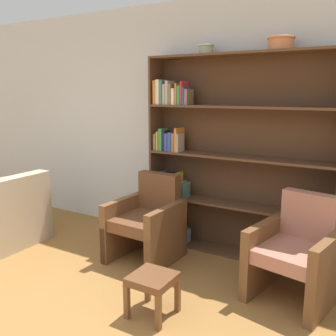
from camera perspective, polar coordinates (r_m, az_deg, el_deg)
wall_back at (r=4.34m, az=4.64°, el=6.49°), size 12.00×0.06×2.75m
bookshelf at (r=4.08m, az=8.22°, el=1.38°), size 2.03×0.30×2.14m
bowl_slate at (r=4.11m, az=5.82°, el=17.61°), size 0.17×0.17×0.10m
bowl_cream at (r=3.84m, az=16.83°, el=17.83°), size 0.26×0.26×0.12m
armchair_leather at (r=4.01m, az=-3.18°, el=-8.21°), size 0.66×0.70×0.89m
armchair_cushioned at (r=3.45m, az=18.98°, el=-12.19°), size 0.76×0.79×0.89m
footstool at (r=3.09m, az=-2.37°, el=-17.10°), size 0.33×0.33×0.34m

